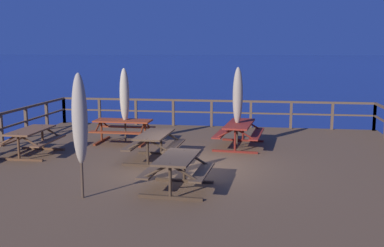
# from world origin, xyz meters

# --- Properties ---
(ground_plane) EXTENTS (600.00, 600.00, 0.00)m
(ground_plane) POSITION_xyz_m (0.00, 0.00, 0.00)
(ground_plane) COLOR navy
(wooden_deck) EXTENTS (12.87, 12.98, 0.85)m
(wooden_deck) POSITION_xyz_m (0.00, 0.00, 0.43)
(wooden_deck) COLOR brown
(wooden_deck) RESTS_ON ground
(railing_waterside_far) EXTENTS (12.67, 0.10, 1.09)m
(railing_waterside_far) POSITION_xyz_m (0.00, 6.34, 1.59)
(railing_waterside_far) COLOR brown
(railing_waterside_far) RESTS_ON wooden_deck
(picnic_table_mid_right) EXTENTS (1.91, 1.44, 0.78)m
(picnic_table_mid_right) POSITION_xyz_m (-2.59, 2.76, 1.41)
(picnic_table_mid_right) COLOR #993819
(picnic_table_mid_right) RESTS_ON wooden_deck
(picnic_table_front_left) EXTENTS (1.51, 1.71, 0.78)m
(picnic_table_front_left) POSITION_xyz_m (0.13, -2.06, 1.40)
(picnic_table_front_left) COLOR brown
(picnic_table_front_left) RESTS_ON wooden_deck
(picnic_table_mid_left) EXTENTS (1.60, 2.27, 0.78)m
(picnic_table_mid_left) POSITION_xyz_m (1.28, 2.68, 1.42)
(picnic_table_mid_left) COLOR maroon
(picnic_table_mid_left) RESTS_ON wooden_deck
(picnic_table_back_right) EXTENTS (1.40, 1.78, 0.78)m
(picnic_table_back_right) POSITION_xyz_m (-4.76, 0.62, 1.41)
(picnic_table_back_right) COLOR brown
(picnic_table_back_right) RESTS_ON wooden_deck
(picnic_table_mid_centre) EXTENTS (1.47, 1.84, 0.78)m
(picnic_table_mid_centre) POSITION_xyz_m (-1.00, 0.53, 1.41)
(picnic_table_mid_centre) COLOR brown
(picnic_table_mid_centre) RESTS_ON wooden_deck
(patio_umbrella_short_mid) EXTENTS (0.32, 0.32, 2.49)m
(patio_umbrella_short_mid) POSITION_xyz_m (-2.54, 2.82, 2.43)
(patio_umbrella_short_mid) COLOR #4C3828
(patio_umbrella_short_mid) RESTS_ON wooden_deck
(patio_umbrella_tall_mid_left) EXTENTS (0.32, 0.32, 2.63)m
(patio_umbrella_tall_mid_left) POSITION_xyz_m (-1.75, -2.90, 2.53)
(patio_umbrella_tall_mid_left) COLOR #4C3828
(patio_umbrella_tall_mid_left) RESTS_ON wooden_deck
(patio_umbrella_short_back) EXTENTS (0.32, 0.32, 2.55)m
(patio_umbrella_short_back) POSITION_xyz_m (1.21, 2.74, 2.47)
(patio_umbrella_short_back) COLOR #4C3828
(patio_umbrella_short_back) RESTS_ON wooden_deck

